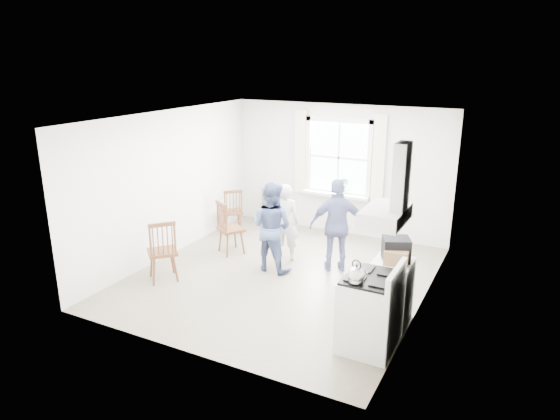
% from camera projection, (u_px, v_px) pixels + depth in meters
% --- Properties ---
extents(room_shell, '(4.62, 5.12, 2.64)m').
position_uv_depth(room_shell, '(282.00, 200.00, 7.85)').
color(room_shell, gray).
rests_on(room_shell, ground).
extents(window_assembly, '(1.88, 0.24, 1.70)m').
position_uv_depth(window_assembly, '(338.00, 162.00, 9.88)').
color(window_assembly, white).
rests_on(window_assembly, room_shell).
extents(range_hood, '(0.45, 0.76, 0.94)m').
position_uv_depth(range_hood, '(391.00, 202.00, 5.62)').
color(range_hood, silver).
rests_on(range_hood, room_shell).
extents(shelf_unit, '(0.40, 0.30, 0.80)m').
position_uv_depth(shelf_unit, '(273.00, 206.00, 10.71)').
color(shelf_unit, slate).
rests_on(shelf_unit, ground).
extents(gas_stove, '(0.68, 0.76, 1.12)m').
position_uv_depth(gas_stove, '(370.00, 311.00, 6.11)').
color(gas_stove, white).
rests_on(gas_stove, ground).
extents(kettle, '(0.21, 0.21, 0.29)m').
position_uv_depth(kettle, '(356.00, 275.00, 5.79)').
color(kettle, silver).
rests_on(kettle, gas_stove).
extents(low_cabinet, '(0.50, 0.55, 0.90)m').
position_uv_depth(low_cabinet, '(391.00, 292.00, 6.69)').
color(low_cabinet, silver).
rests_on(low_cabinet, ground).
extents(stereo_stack, '(0.44, 0.42, 0.31)m').
position_uv_depth(stereo_stack, '(396.00, 249.00, 6.54)').
color(stereo_stack, black).
rests_on(stereo_stack, low_cabinet).
extents(cardboard_box, '(0.32, 0.24, 0.19)m').
position_uv_depth(cardboard_box, '(396.00, 257.00, 6.42)').
color(cardboard_box, '#9E734C').
rests_on(cardboard_box, low_cabinet).
extents(windsor_chair_a, '(0.55, 0.55, 0.93)m').
position_uv_depth(windsor_chair_a, '(233.00, 207.00, 10.07)').
color(windsor_chair_a, '#4F2C19').
rests_on(windsor_chair_a, ground).
extents(windsor_chair_b, '(0.57, 0.57, 1.00)m').
position_uv_depth(windsor_chair_b, '(225.00, 222.00, 9.01)').
color(windsor_chair_b, '#4F2C19').
rests_on(windsor_chair_b, ground).
extents(windsor_chair_c, '(0.61, 0.61, 1.04)m').
position_uv_depth(windsor_chair_c, '(163.00, 245.00, 7.84)').
color(windsor_chair_c, '#4F2C19').
rests_on(windsor_chair_c, ground).
extents(person_left, '(0.63, 0.63, 1.39)m').
position_uv_depth(person_left, '(285.00, 222.00, 8.72)').
color(person_left, silver).
rests_on(person_left, ground).
extents(person_mid, '(0.80, 0.80, 1.53)m').
position_uv_depth(person_mid, '(272.00, 227.00, 8.29)').
color(person_mid, '#475684').
rests_on(person_mid, ground).
extents(person_right, '(1.25, 1.25, 1.58)m').
position_uv_depth(person_right, '(337.00, 226.00, 8.26)').
color(person_right, navy).
rests_on(person_right, ground).
extents(potted_plant, '(0.21, 0.21, 0.33)m').
position_uv_depth(potted_plant, '(344.00, 186.00, 9.87)').
color(potted_plant, '#2D6737').
rests_on(potted_plant, window_assembly).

